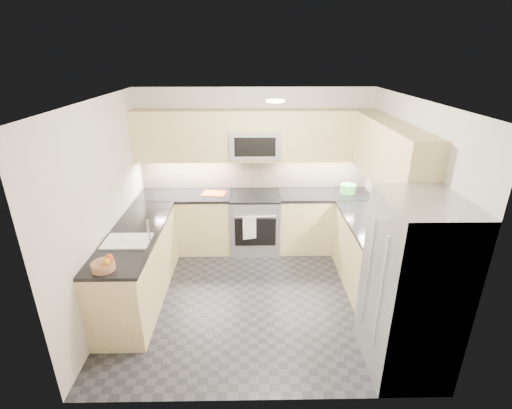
{
  "coord_description": "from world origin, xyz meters",
  "views": [
    {
      "loc": [
        -0.08,
        -4.07,
        2.97
      ],
      "look_at": [
        0.0,
        0.35,
        1.15
      ],
      "focal_mm": 26.0,
      "sensor_mm": 36.0,
      "label": 1
    }
  ],
  "objects_px": {
    "cutting_board": "(214,193)",
    "fruit_basket": "(103,266)",
    "refrigerator": "(411,288)",
    "gas_range": "(255,223)",
    "utensil_bowl": "(348,189)",
    "microwave": "(255,144)"
  },
  "relations": [
    {
      "from": "microwave",
      "to": "refrigerator",
      "type": "distance_m",
      "value": 3.04
    },
    {
      "from": "refrigerator",
      "to": "fruit_basket",
      "type": "xyz_separation_m",
      "value": [
        -3.01,
        0.31,
        0.08
      ]
    },
    {
      "from": "refrigerator",
      "to": "cutting_board",
      "type": "xyz_separation_m",
      "value": [
        -2.09,
        2.46,
        0.05
      ]
    },
    {
      "from": "fruit_basket",
      "to": "refrigerator",
      "type": "bearing_deg",
      "value": -5.9
    },
    {
      "from": "gas_range",
      "to": "cutting_board",
      "type": "relative_size",
      "value": 2.53
    },
    {
      "from": "gas_range",
      "to": "fruit_basket",
      "type": "xyz_separation_m",
      "value": [
        -1.56,
        -2.11,
        0.53
      ]
    },
    {
      "from": "utensil_bowl",
      "to": "cutting_board",
      "type": "xyz_separation_m",
      "value": [
        -2.08,
        -0.0,
        -0.06
      ]
    },
    {
      "from": "microwave",
      "to": "refrigerator",
      "type": "relative_size",
      "value": 0.42
    },
    {
      "from": "cutting_board",
      "to": "fruit_basket",
      "type": "distance_m",
      "value": 2.34
    },
    {
      "from": "microwave",
      "to": "utensil_bowl",
      "type": "distance_m",
      "value": 1.61
    },
    {
      "from": "microwave",
      "to": "fruit_basket",
      "type": "relative_size",
      "value": 3.28
    },
    {
      "from": "microwave",
      "to": "fruit_basket",
      "type": "height_order",
      "value": "microwave"
    },
    {
      "from": "refrigerator",
      "to": "gas_range",
      "type": "bearing_deg",
      "value": 120.88
    },
    {
      "from": "refrigerator",
      "to": "utensil_bowl",
      "type": "relative_size",
      "value": 7.47
    },
    {
      "from": "utensil_bowl",
      "to": "cutting_board",
      "type": "height_order",
      "value": "utensil_bowl"
    },
    {
      "from": "cutting_board",
      "to": "utensil_bowl",
      "type": "bearing_deg",
      "value": 0.05
    },
    {
      "from": "cutting_board",
      "to": "refrigerator",
      "type": "bearing_deg",
      "value": -49.75
    },
    {
      "from": "refrigerator",
      "to": "fruit_basket",
      "type": "height_order",
      "value": "refrigerator"
    },
    {
      "from": "cutting_board",
      "to": "fruit_basket",
      "type": "xyz_separation_m",
      "value": [
        -0.92,
        -2.15,
        0.04
      ]
    },
    {
      "from": "gas_range",
      "to": "refrigerator",
      "type": "distance_m",
      "value": 2.86
    },
    {
      "from": "gas_range",
      "to": "utensil_bowl",
      "type": "relative_size",
      "value": 3.78
    },
    {
      "from": "gas_range",
      "to": "cutting_board",
      "type": "distance_m",
      "value": 0.8
    }
  ]
}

